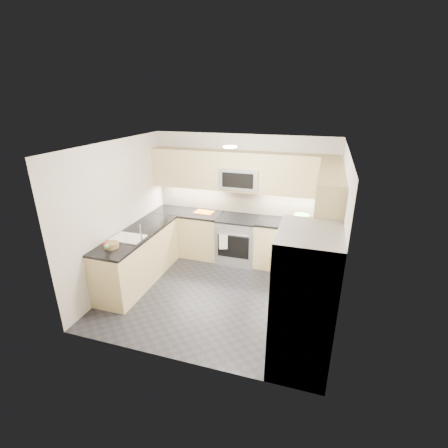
# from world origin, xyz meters

# --- Properties ---
(floor) EXTENTS (3.60, 3.20, 0.00)m
(floor) POSITION_xyz_m (0.00, 0.00, 0.00)
(floor) COLOR #222227
(floor) RESTS_ON ground
(ceiling) EXTENTS (3.60, 3.20, 0.02)m
(ceiling) POSITION_xyz_m (0.00, 0.00, 2.50)
(ceiling) COLOR beige
(ceiling) RESTS_ON wall_back
(wall_back) EXTENTS (3.60, 0.02, 2.50)m
(wall_back) POSITION_xyz_m (0.00, 1.60, 1.25)
(wall_back) COLOR beige
(wall_back) RESTS_ON floor
(wall_front) EXTENTS (3.60, 0.02, 2.50)m
(wall_front) POSITION_xyz_m (0.00, -1.60, 1.25)
(wall_front) COLOR beige
(wall_front) RESTS_ON floor
(wall_left) EXTENTS (0.02, 3.20, 2.50)m
(wall_left) POSITION_xyz_m (-1.80, 0.00, 1.25)
(wall_left) COLOR beige
(wall_left) RESTS_ON floor
(wall_right) EXTENTS (0.02, 3.20, 2.50)m
(wall_right) POSITION_xyz_m (1.80, 0.00, 1.25)
(wall_right) COLOR beige
(wall_right) RESTS_ON floor
(base_cab_back_left) EXTENTS (1.42, 0.60, 0.90)m
(base_cab_back_left) POSITION_xyz_m (-1.09, 1.30, 0.45)
(base_cab_back_left) COLOR #D0BB7D
(base_cab_back_left) RESTS_ON floor
(base_cab_back_right) EXTENTS (1.42, 0.60, 0.90)m
(base_cab_back_right) POSITION_xyz_m (1.09, 1.30, 0.45)
(base_cab_back_right) COLOR #D0BB7D
(base_cab_back_right) RESTS_ON floor
(base_cab_right) EXTENTS (0.60, 1.70, 0.90)m
(base_cab_right) POSITION_xyz_m (1.50, 0.15, 0.45)
(base_cab_right) COLOR #D0BB7D
(base_cab_right) RESTS_ON floor
(base_cab_peninsula) EXTENTS (0.60, 2.00, 0.90)m
(base_cab_peninsula) POSITION_xyz_m (-1.50, 0.00, 0.45)
(base_cab_peninsula) COLOR #D0BB7D
(base_cab_peninsula) RESTS_ON floor
(countertop_back_left) EXTENTS (1.42, 0.63, 0.04)m
(countertop_back_left) POSITION_xyz_m (-1.09, 1.30, 0.92)
(countertop_back_left) COLOR black
(countertop_back_left) RESTS_ON base_cab_back_left
(countertop_back_right) EXTENTS (1.42, 0.63, 0.04)m
(countertop_back_right) POSITION_xyz_m (1.09, 1.30, 0.92)
(countertop_back_right) COLOR black
(countertop_back_right) RESTS_ON base_cab_back_right
(countertop_right) EXTENTS (0.63, 1.70, 0.04)m
(countertop_right) POSITION_xyz_m (1.50, 0.15, 0.92)
(countertop_right) COLOR black
(countertop_right) RESTS_ON base_cab_right
(countertop_peninsula) EXTENTS (0.63, 2.00, 0.04)m
(countertop_peninsula) POSITION_xyz_m (-1.50, 0.00, 0.92)
(countertop_peninsula) COLOR black
(countertop_peninsula) RESTS_ON base_cab_peninsula
(upper_cab_back) EXTENTS (3.60, 0.35, 0.75)m
(upper_cab_back) POSITION_xyz_m (0.00, 1.43, 1.83)
(upper_cab_back) COLOR #D0BB7D
(upper_cab_back) RESTS_ON wall_back
(upper_cab_right) EXTENTS (0.35, 1.95, 0.75)m
(upper_cab_right) POSITION_xyz_m (1.62, 0.28, 1.83)
(upper_cab_right) COLOR #D0BB7D
(upper_cab_right) RESTS_ON wall_right
(backsplash_back) EXTENTS (3.60, 0.01, 0.51)m
(backsplash_back) POSITION_xyz_m (0.00, 1.60, 1.20)
(backsplash_back) COLOR #C1AC8B
(backsplash_back) RESTS_ON wall_back
(backsplash_right) EXTENTS (0.01, 2.30, 0.51)m
(backsplash_right) POSITION_xyz_m (1.80, 0.45, 1.20)
(backsplash_right) COLOR #C1AC8B
(backsplash_right) RESTS_ON wall_right
(gas_range) EXTENTS (0.76, 0.65, 0.91)m
(gas_range) POSITION_xyz_m (0.00, 1.28, 0.46)
(gas_range) COLOR #A1A2A9
(gas_range) RESTS_ON floor
(range_cooktop) EXTENTS (0.76, 0.65, 0.03)m
(range_cooktop) POSITION_xyz_m (0.00, 1.28, 0.92)
(range_cooktop) COLOR black
(range_cooktop) RESTS_ON gas_range
(oven_door_glass) EXTENTS (0.62, 0.02, 0.45)m
(oven_door_glass) POSITION_xyz_m (0.00, 0.95, 0.45)
(oven_door_glass) COLOR black
(oven_door_glass) RESTS_ON gas_range
(oven_handle) EXTENTS (0.60, 0.02, 0.02)m
(oven_handle) POSITION_xyz_m (0.00, 0.93, 0.72)
(oven_handle) COLOR #B2B5BA
(oven_handle) RESTS_ON gas_range
(microwave) EXTENTS (0.76, 0.40, 0.40)m
(microwave) POSITION_xyz_m (0.00, 1.40, 1.70)
(microwave) COLOR #A1A3A9
(microwave) RESTS_ON upper_cab_back
(microwave_door) EXTENTS (0.60, 0.01, 0.28)m
(microwave_door) POSITION_xyz_m (0.00, 1.20, 1.70)
(microwave_door) COLOR black
(microwave_door) RESTS_ON microwave
(refrigerator) EXTENTS (0.70, 0.90, 1.80)m
(refrigerator) POSITION_xyz_m (1.45, -1.15, 0.90)
(refrigerator) COLOR #A2A3A9
(refrigerator) RESTS_ON floor
(fridge_handle_left) EXTENTS (0.02, 0.02, 1.20)m
(fridge_handle_left) POSITION_xyz_m (1.08, -1.33, 0.95)
(fridge_handle_left) COLOR #B2B5BA
(fridge_handle_left) RESTS_ON refrigerator
(fridge_handle_right) EXTENTS (0.02, 0.02, 1.20)m
(fridge_handle_right) POSITION_xyz_m (1.08, -0.97, 0.95)
(fridge_handle_right) COLOR #B2B5BA
(fridge_handle_right) RESTS_ON refrigerator
(sink_basin) EXTENTS (0.52, 0.38, 0.16)m
(sink_basin) POSITION_xyz_m (-1.50, -0.25, 0.88)
(sink_basin) COLOR white
(sink_basin) RESTS_ON base_cab_peninsula
(faucet) EXTENTS (0.03, 0.03, 0.28)m
(faucet) POSITION_xyz_m (-1.24, -0.25, 1.08)
(faucet) COLOR silver
(faucet) RESTS_ON countertop_peninsula
(utensil_bowl) EXTENTS (0.32, 0.32, 0.17)m
(utensil_bowl) POSITION_xyz_m (1.21, 1.33, 1.02)
(utensil_bowl) COLOR #5BAE4A
(utensil_bowl) RESTS_ON countertop_back_right
(cutting_board) EXTENTS (0.39, 0.29, 0.01)m
(cutting_board) POSITION_xyz_m (-0.74, 1.36, 0.95)
(cutting_board) COLOR orange
(cutting_board) RESTS_ON countertop_back_left
(fruit_basket) EXTENTS (0.30, 0.30, 0.08)m
(fruit_basket) POSITION_xyz_m (-1.55, -0.63, 0.98)
(fruit_basket) COLOR olive
(fruit_basket) RESTS_ON countertop_peninsula
(fruit_apple) EXTENTS (0.07, 0.07, 0.07)m
(fruit_apple) POSITION_xyz_m (-1.55, -0.77, 1.05)
(fruit_apple) COLOR maroon
(fruit_apple) RESTS_ON fruit_basket
(fruit_pear) EXTENTS (0.07, 0.07, 0.07)m
(fruit_pear) POSITION_xyz_m (-1.49, -0.82, 1.05)
(fruit_pear) COLOR #55B74E
(fruit_pear) RESTS_ON fruit_basket
(dish_towel_check) EXTENTS (0.16, 0.08, 0.31)m
(dish_towel_check) POSITION_xyz_m (-0.19, 0.91, 0.55)
(dish_towel_check) COLOR white
(dish_towel_check) RESTS_ON oven_handle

